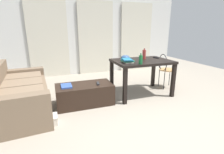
{
  "coord_description": "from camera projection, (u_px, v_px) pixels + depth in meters",
  "views": [
    {
      "loc": [
        -1.41,
        -1.8,
        1.42
      ],
      "look_at": [
        -0.22,
        1.5,
        0.42
      ],
      "focal_mm": 27.37,
      "sensor_mm": 36.0,
      "label": 1
    }
  ],
  "objects": [
    {
      "name": "ground_plane",
      "position": [
        122.0,
        95.0,
        3.79
      ],
      "size": [
        8.85,
        8.85,
        0.0
      ],
      "primitive_type": "plane",
      "color": "gray"
    },
    {
      "name": "wall_back",
      "position": [
        95.0,
        32.0,
        5.45
      ],
      "size": [
        5.61,
        0.1,
        2.65
      ],
      "primitive_type": "cube",
      "color": "silver",
      "rests_on": "ground"
    },
    {
      "name": "curtains",
      "position": [
        96.0,
        38.0,
        5.43
      ],
      "size": [
        3.99,
        0.03,
        2.24
      ],
      "color": "beige",
      "rests_on": "ground"
    },
    {
      "name": "couch",
      "position": [
        17.0,
        94.0,
        3.01
      ],
      "size": [
        1.05,
        1.95,
        0.8
      ],
      "color": "brown",
      "rests_on": "ground"
    },
    {
      "name": "coffee_table",
      "position": [
        85.0,
        94.0,
        3.29
      ],
      "size": [
        1.06,
        0.54,
        0.4
      ],
      "color": "black",
      "rests_on": "ground"
    },
    {
      "name": "craft_table",
      "position": [
        142.0,
        65.0,
        3.69
      ],
      "size": [
        1.22,
        0.85,
        0.77
      ],
      "color": "black",
      "rests_on": "ground"
    },
    {
      "name": "wire_chair",
      "position": [
        165.0,
        67.0,
        4.14
      ],
      "size": [
        0.41,
        0.43,
        0.84
      ],
      "color": "#B7844C",
      "rests_on": "ground"
    },
    {
      "name": "bottle_near",
      "position": [
        144.0,
        54.0,
        3.77
      ],
      "size": [
        0.08,
        0.08,
        0.24
      ],
      "color": "#99332D",
      "rests_on": "craft_table"
    },
    {
      "name": "bottle_far",
      "position": [
        141.0,
        60.0,
        3.23
      ],
      "size": [
        0.07,
        0.07,
        0.21
      ],
      "color": "#195B2D",
      "rests_on": "craft_table"
    },
    {
      "name": "bowl",
      "position": [
        125.0,
        58.0,
        3.69
      ],
      "size": [
        0.19,
        0.19,
        0.1
      ],
      "primitive_type": "ellipsoid",
      "color": "#2D4C7A",
      "rests_on": "craft_table"
    },
    {
      "name": "book_stack",
      "position": [
        127.0,
        61.0,
        3.41
      ],
      "size": [
        0.25,
        0.32,
        0.07
      ],
      "color": "silver",
      "rests_on": "craft_table"
    },
    {
      "name": "tv_remote_on_table",
      "position": [
        156.0,
        58.0,
        3.93
      ],
      "size": [
        0.07,
        0.16,
        0.02
      ],
      "primitive_type": "cube",
      "rotation": [
        0.0,
        0.0,
        0.14
      ],
      "color": "black",
      "rests_on": "craft_table"
    },
    {
      "name": "tv_remote_primary",
      "position": [
        98.0,
        83.0,
        3.26
      ],
      "size": [
        0.08,
        0.18,
        0.03
      ],
      "primitive_type": "cube",
      "rotation": [
        0.0,
        0.0,
        -0.2
      ],
      "color": "#232326",
      "rests_on": "coffee_table"
    },
    {
      "name": "magazine",
      "position": [
        66.0,
        86.0,
        3.12
      ],
      "size": [
        0.19,
        0.27,
        0.03
      ],
      "primitive_type": "cube",
      "rotation": [
        0.0,
        0.0,
        0.0
      ],
      "color": "#33519E",
      "rests_on": "coffee_table"
    },
    {
      "name": "shoebox",
      "position": [
        46.0,
        121.0,
        2.61
      ],
      "size": [
        0.34,
        0.23,
        0.13
      ],
      "color": "beige",
      "rests_on": "ground"
    }
  ]
}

